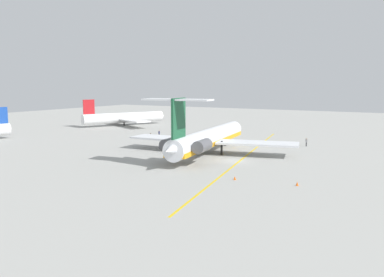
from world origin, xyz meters
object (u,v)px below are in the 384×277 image
object	(u,v)px
safety_cone_wingtip	(235,178)
safety_cone_nose	(172,135)
ground_crew_near_nose	(306,141)
safety_cone_tail	(297,184)
main_jetliner	(207,138)
ground_crew_near_tail	(151,136)
airliner_mid_left	(126,118)
ground_crew_portside	(159,133)

from	to	relation	value
safety_cone_wingtip	safety_cone_nose	bearing A→B (deg)	43.26
ground_crew_near_nose	safety_cone_tail	world-z (taller)	ground_crew_near_nose
main_jetliner	ground_crew_near_tail	distance (m)	24.47
airliner_mid_left	safety_cone_tail	bearing A→B (deg)	-99.57
ground_crew_near_tail	safety_cone_wingtip	xyz separation A→B (m)	(-28.23, -35.37, -0.83)
ground_crew_portside	airliner_mid_left	bearing A→B (deg)	161.43
main_jetliner	ground_crew_near_nose	distance (m)	24.71
ground_crew_portside	safety_cone_wingtip	size ratio (longest dim) A/B	3.10
ground_crew_near_tail	ground_crew_portside	world-z (taller)	ground_crew_near_tail
airliner_mid_left	safety_cone_tail	world-z (taller)	airliner_mid_left
ground_crew_portside	safety_cone_wingtip	distance (m)	50.33
ground_crew_portside	safety_cone_nose	distance (m)	3.62
main_jetliner	safety_cone_tail	size ratio (longest dim) A/B	72.17
main_jetliner	ground_crew_near_tail	size ratio (longest dim) A/B	22.68
safety_cone_tail	safety_cone_wingtip	bearing A→B (deg)	97.41
ground_crew_near_nose	safety_cone_nose	bearing A→B (deg)	102.55
airliner_mid_left	ground_crew_portside	distance (m)	32.63
ground_crew_near_nose	main_jetliner	bearing A→B (deg)	156.12
main_jetliner	ground_crew_near_nose	bearing A→B (deg)	-43.87
ground_crew_portside	safety_cone_nose	size ratio (longest dim) A/B	3.10
main_jetliner	safety_cone_tail	bearing A→B (deg)	-133.61
ground_crew_near_tail	safety_cone_tail	world-z (taller)	ground_crew_near_tail
airliner_mid_left	safety_cone_wingtip	xyz separation A→B (m)	(-53.16, -63.43, -2.34)
ground_crew_near_nose	ground_crew_near_tail	distance (m)	37.23
ground_crew_portside	ground_crew_near_tail	bearing A→B (deg)	-57.83
main_jetliner	airliner_mid_left	distance (m)	61.43
ground_crew_near_nose	safety_cone_nose	world-z (taller)	ground_crew_near_nose
airliner_mid_left	ground_crew_near_nose	distance (m)	66.19
ground_crew_portside	safety_cone_nose	xyz separation A→B (m)	(2.63, -2.35, -0.81)
ground_crew_near_nose	safety_cone_nose	size ratio (longest dim) A/B	3.31
ground_crew_near_tail	safety_cone_tail	size ratio (longest dim) A/B	3.18
ground_crew_near_tail	ground_crew_portside	bearing A→B (deg)	37.74
ground_crew_portside	safety_cone_tail	bearing A→B (deg)	-18.67
safety_cone_nose	safety_cone_wingtip	xyz separation A→B (m)	(-36.78, -34.61, 0.00)
ground_crew_near_tail	ground_crew_portside	xyz separation A→B (m)	(5.91, 1.59, -0.03)
airliner_mid_left	ground_crew_near_tail	size ratio (longest dim) A/B	16.16
ground_crew_near_tail	safety_cone_wingtip	world-z (taller)	ground_crew_near_tail
airliner_mid_left	safety_cone_wingtip	size ratio (longest dim) A/B	51.44
safety_cone_wingtip	airliner_mid_left	bearing A→B (deg)	50.03
main_jetliner	safety_cone_wingtip	xyz separation A→B (m)	(-17.19, -13.64, -2.88)
safety_cone_tail	ground_crew_near_nose	bearing A→B (deg)	12.59
main_jetliner	ground_crew_portside	bearing A→B (deg)	45.93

